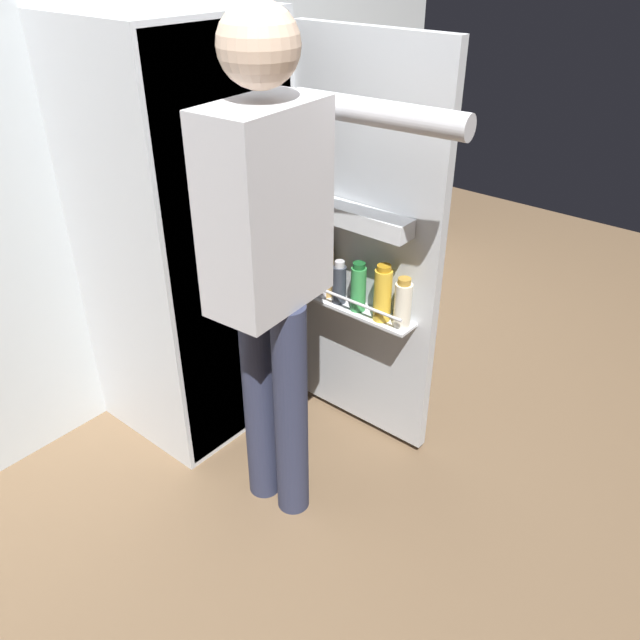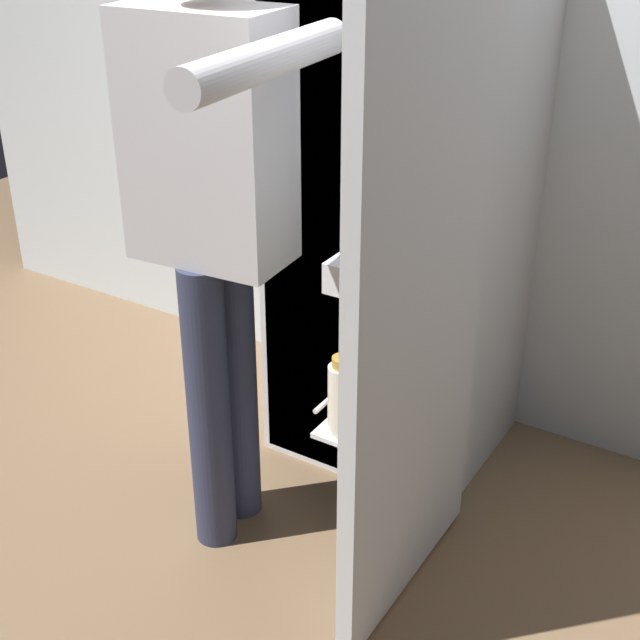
% 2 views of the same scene
% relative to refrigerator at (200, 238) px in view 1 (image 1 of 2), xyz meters
% --- Properties ---
extents(ground_plane, '(6.74, 6.74, 0.00)m').
position_rel_refrigerator_xyz_m(ground_plane, '(-0.03, -0.50, -0.84)').
color(ground_plane, brown).
extents(kitchen_wall, '(4.40, 0.10, 2.55)m').
position_rel_refrigerator_xyz_m(kitchen_wall, '(-0.03, 0.40, 0.43)').
color(kitchen_wall, silver).
rests_on(kitchen_wall, ground_plane).
extents(refrigerator, '(0.72, 1.26, 1.68)m').
position_rel_refrigerator_xyz_m(refrigerator, '(0.00, 0.00, 0.00)').
color(refrigerator, silver).
rests_on(refrigerator, ground_plane).
extents(person, '(0.58, 0.71, 1.75)m').
position_rel_refrigerator_xyz_m(person, '(-0.23, -0.62, 0.22)').
color(person, '#2D334C').
rests_on(person, ground_plane).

